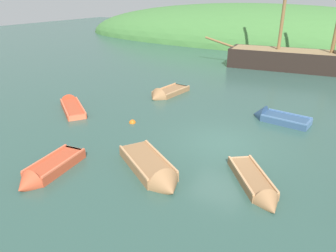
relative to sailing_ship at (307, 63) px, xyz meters
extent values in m
plane|color=#33564C|center=(-1.08, -17.38, -0.63)|extent=(120.00, 120.00, 0.00)
ellipsoid|color=#477F3D|center=(-9.69, 16.15, -0.63)|extent=(55.78, 19.91, 10.04)
cube|color=black|center=(-0.16, -0.02, -0.20)|extent=(13.19, 4.50, 2.46)
cube|color=#997A51|center=(-0.16, -0.02, 0.98)|extent=(12.65, 4.19, 0.10)
cylinder|color=olive|center=(-7.79, -0.79, 1.33)|extent=(2.95, 0.50, 0.97)
cube|color=#C64C2D|center=(-5.82, -22.66, -0.51)|extent=(1.27, 2.49, 0.48)
cone|color=#C64C2D|center=(-5.65, -24.15, -0.51)|extent=(1.02, 0.72, 0.95)
cube|color=#FF6E48|center=(-5.96, -21.52, -0.44)|extent=(0.91, 0.22, 0.33)
cube|color=#FF6E48|center=(-5.77, -23.08, -0.34)|extent=(0.94, 0.29, 0.05)
cube|color=#FF6E48|center=(-5.87, -22.25, -0.34)|extent=(0.94, 0.29, 0.05)
cube|color=#FF6E48|center=(-6.28, -22.71, -0.25)|extent=(0.35, 2.34, 0.07)
cube|color=#FF6E48|center=(-5.37, -22.61, -0.25)|extent=(0.35, 2.34, 0.07)
cube|color=#C64C2D|center=(-10.03, -17.68, -0.55)|extent=(3.12, 2.62, 0.40)
cone|color=#C64C2D|center=(-11.60, -16.55, -0.55)|extent=(1.16, 1.21, 0.94)
cube|color=#FF6E48|center=(-8.80, -18.56, -0.49)|extent=(0.62, 0.79, 0.28)
cube|color=#FF6E48|center=(-10.47, -17.36, -0.41)|extent=(0.68, 0.85, 0.05)
cube|color=#FF6E48|center=(-9.58, -18.00, -0.41)|extent=(0.68, 0.85, 0.05)
cube|color=#FF6E48|center=(-9.76, -17.31, -0.32)|extent=(2.53, 1.84, 0.07)
cube|color=#FF6E48|center=(-10.29, -18.05, -0.32)|extent=(2.53, 1.84, 0.07)
cube|color=#9E7047|center=(-2.85, -20.82, -0.51)|extent=(3.11, 2.61, 0.49)
cone|color=#9E7047|center=(-1.33, -21.81, -0.51)|extent=(1.23, 1.37, 1.16)
cube|color=tan|center=(-4.03, -20.05, -0.43)|extent=(0.70, 0.99, 0.34)
cube|color=tan|center=(-2.42, -21.10, -0.32)|extent=(0.76, 1.04, 0.05)
cube|color=tan|center=(-3.28, -20.54, -0.32)|extent=(0.76, 1.04, 0.05)
cube|color=tan|center=(-3.16, -21.30, -0.23)|extent=(2.44, 1.62, 0.07)
cube|color=tan|center=(-2.54, -20.34, -0.23)|extent=(2.44, 1.62, 0.07)
cube|color=#335175|center=(0.91, -13.40, -0.53)|extent=(2.47, 1.49, 0.44)
cone|color=#335175|center=(-0.55, -13.21, -0.53)|extent=(0.75, 1.21, 1.14)
cube|color=#4F75A1|center=(2.02, -13.55, -0.47)|extent=(0.26, 1.09, 0.31)
cube|color=#4F75A1|center=(0.50, -13.35, -0.38)|extent=(0.32, 1.12, 0.05)
cube|color=#4F75A1|center=(1.31, -13.46, -0.38)|extent=(0.32, 1.12, 0.05)
cube|color=#4F75A1|center=(0.98, -12.85, -0.29)|extent=(2.28, 0.38, 0.07)
cube|color=#4F75A1|center=(0.83, -13.96, -0.29)|extent=(2.28, 0.38, 0.07)
cube|color=#9E7047|center=(-6.84, -11.85, -0.54)|extent=(1.54, 2.79, 0.41)
cone|color=#9E7047|center=(-7.04, -13.51, -0.54)|extent=(1.24, 0.80, 1.17)
cube|color=tan|center=(-6.69, -10.58, -0.48)|extent=(1.12, 0.25, 0.29)
cube|color=tan|center=(-6.89, -12.32, -0.40)|extent=(1.15, 0.31, 0.05)
cube|color=tan|center=(-6.78, -11.39, -0.40)|extent=(1.15, 0.31, 0.05)
cube|color=tan|center=(-7.41, -11.79, -0.31)|extent=(0.39, 2.60, 0.07)
cube|color=tan|center=(-6.27, -11.92, -0.31)|extent=(0.39, 2.60, 0.07)
cube|color=#9E7047|center=(0.91, -19.73, -0.55)|extent=(2.31, 2.62, 0.39)
cone|color=#9E7047|center=(1.90, -21.02, -0.55)|extent=(1.09, 1.05, 0.87)
cube|color=tan|center=(0.15, -18.73, -0.50)|extent=(0.73, 0.60, 0.28)
cube|color=tan|center=(1.19, -20.09, -0.42)|extent=(0.78, 0.66, 0.05)
cube|color=tan|center=(0.63, -19.37, -0.42)|extent=(0.78, 0.66, 0.05)
cube|color=tan|center=(0.58, -19.98, -0.33)|extent=(1.62, 2.07, 0.07)
cube|color=tan|center=(1.24, -19.47, -0.33)|extent=(1.62, 2.07, 0.07)
sphere|color=orange|center=(-6.02, -17.42, -0.63)|extent=(0.35, 0.35, 0.35)
camera|label=1|loc=(3.14, -29.56, 5.60)|focal=33.46mm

